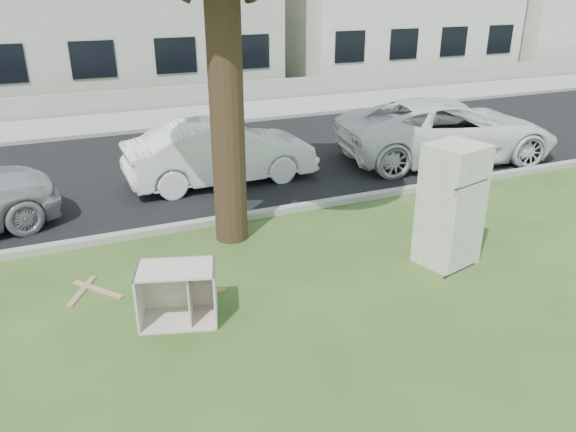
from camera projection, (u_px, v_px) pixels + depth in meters
name	position (u px, v px, depth m)	size (l,w,h in m)	color
ground	(296.00, 281.00, 8.16)	(120.00, 120.00, 0.00)	#294C1B
road	(194.00, 165.00, 13.24)	(120.00, 7.00, 0.01)	black
kerb_near	(242.00, 220.00, 10.24)	(120.00, 0.18, 0.12)	gray
kerb_far	(163.00, 130.00, 16.25)	(120.00, 0.18, 0.12)	gray
sidewalk	(154.00, 120.00, 17.48)	(120.00, 2.80, 0.01)	gray
low_wall	(144.00, 99.00, 18.70)	(120.00, 0.15, 0.70)	gray
fridge	(451.00, 205.00, 8.37)	(0.77, 0.72, 1.88)	#B1ADA0
cabinet	(178.00, 294.00, 7.09)	(0.97, 0.60, 0.76)	beige
plank_a	(185.00, 297.00, 7.74)	(1.17, 0.10, 0.02)	olive
plank_b	(98.00, 289.00, 7.92)	(0.91, 0.09, 0.02)	#AF7B5B
plank_c	(82.00, 291.00, 7.88)	(0.81, 0.09, 0.02)	#A07659
car_center	(221.00, 152.00, 11.89)	(1.40, 4.02, 1.32)	white
car_right	(447.00, 130.00, 13.39)	(2.41, 5.23, 1.45)	white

